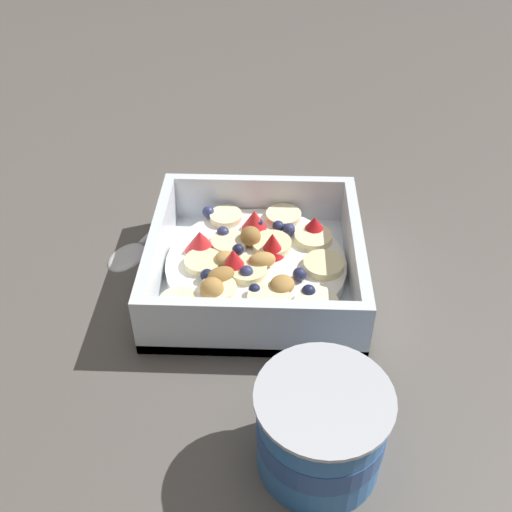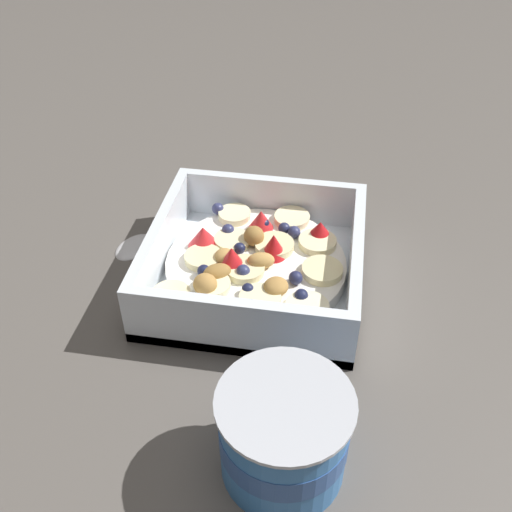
# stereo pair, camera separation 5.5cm
# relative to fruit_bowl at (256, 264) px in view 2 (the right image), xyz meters

# --- Properties ---
(ground_plane) EXTENTS (2.40, 2.40, 0.00)m
(ground_plane) POSITION_rel_fruit_bowl_xyz_m (-0.01, 0.01, -0.02)
(ground_plane) COLOR #56514C
(fruit_bowl) EXTENTS (0.19, 0.19, 0.06)m
(fruit_bowl) POSITION_rel_fruit_bowl_xyz_m (0.00, 0.00, 0.00)
(fruit_bowl) COLOR white
(fruit_bowl) RESTS_ON ground
(spoon) EXTENTS (0.09, 0.17, 0.01)m
(spoon) POSITION_rel_fruit_bowl_xyz_m (0.12, -0.05, -0.02)
(spoon) COLOR silver
(spoon) RESTS_ON ground
(yogurt_cup) EXTENTS (0.09, 0.09, 0.07)m
(yogurt_cup) POSITION_rel_fruit_bowl_xyz_m (-0.05, 0.19, 0.02)
(yogurt_cup) COLOR #3370B7
(yogurt_cup) RESTS_ON ground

